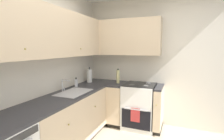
{
  "coord_description": "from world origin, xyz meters",
  "views": [
    {
      "loc": [
        -1.72,
        -0.47,
        1.6
      ],
      "look_at": [
        0.97,
        0.61,
        1.23
      ],
      "focal_mm": 27.31,
      "sensor_mm": 36.0,
      "label": 1
    }
  ],
  "objects": [
    {
      "name": "paper_towel_roll",
      "position": [
        1.44,
        1.32,
        1.02
      ],
      "size": [
        0.11,
        0.11,
        0.34
      ],
      "color": "white",
      "rests_on": "countertop_back"
    },
    {
      "name": "lower_cabinets_back",
      "position": [
        0.42,
        1.16,
        0.43
      ],
      "size": [
        1.71,
        0.62,
        0.85
      ],
      "color": "beige",
      "rests_on": "ground_plane"
    },
    {
      "name": "faucet",
      "position": [
        0.59,
        1.33,
        1.0
      ],
      "size": [
        0.07,
        0.16,
        0.2
      ],
      "color": "silver",
      "rests_on": "countertop_back"
    },
    {
      "name": "upper_cabinets_back",
      "position": [
        0.25,
        1.3,
        1.83
      ],
      "size": [
        2.59,
        0.34,
        0.72
      ],
      "color": "beige"
    },
    {
      "name": "wall_right",
      "position": [
        1.9,
        0.0,
        1.31
      ],
      "size": [
        0.05,
        3.01,
        2.63
      ],
      "primitive_type": "cube",
      "color": "silver",
      "rests_on": "ground_plane"
    },
    {
      "name": "oil_bottle",
      "position": [
        1.57,
        0.71,
        1.02
      ],
      "size": [
        0.07,
        0.07,
        0.3
      ],
      "color": "beige",
      "rests_on": "countertop_right"
    },
    {
      "name": "sink",
      "position": [
        0.58,
        1.13,
        0.84
      ],
      "size": [
        0.6,
        0.4,
        0.1
      ],
      "color": "#B7B7BC",
      "rests_on": "countertop_back"
    },
    {
      "name": "wall_back",
      "position": [
        0.0,
        1.48,
        1.31
      ],
      "size": [
        3.84,
        0.05,
        2.63
      ],
      "primitive_type": "cube",
      "color": "silver",
      "rests_on": "ground_plane"
    },
    {
      "name": "countertop_right",
      "position": [
        1.57,
        0.43,
        0.86
      ],
      "size": [
        0.6,
        1.05,
        0.03
      ],
      "color": "#2D2D33",
      "rests_on": "lower_cabinets_right"
    },
    {
      "name": "oven_range",
      "position": [
        1.59,
        0.25,
        0.45
      ],
      "size": [
        0.68,
        0.62,
        1.03
      ],
      "color": "white",
      "rests_on": "ground_plane"
    },
    {
      "name": "countertop_back",
      "position": [
        0.41,
        1.16,
        0.86
      ],
      "size": [
        2.91,
        0.6,
        0.03
      ],
      "primitive_type": "cube",
      "color": "#2D2D33",
      "rests_on": "lower_cabinets_back"
    },
    {
      "name": "upper_cabinets_right",
      "position": [
        1.71,
        0.67,
        1.83
      ],
      "size": [
        0.32,
        1.58,
        0.72
      ],
      "color": "beige"
    },
    {
      "name": "lower_cabinets_right",
      "position": [
        1.57,
        0.43,
        0.43
      ],
      "size": [
        0.62,
        1.05,
        0.85
      ],
      "color": "beige",
      "rests_on": "ground_plane"
    },
    {
      "name": "soap_bottle",
      "position": [
        0.96,
        1.34,
        0.96
      ],
      "size": [
        0.06,
        0.06,
        0.17
      ],
      "color": "silver",
      "rests_on": "countertop_back"
    }
  ]
}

